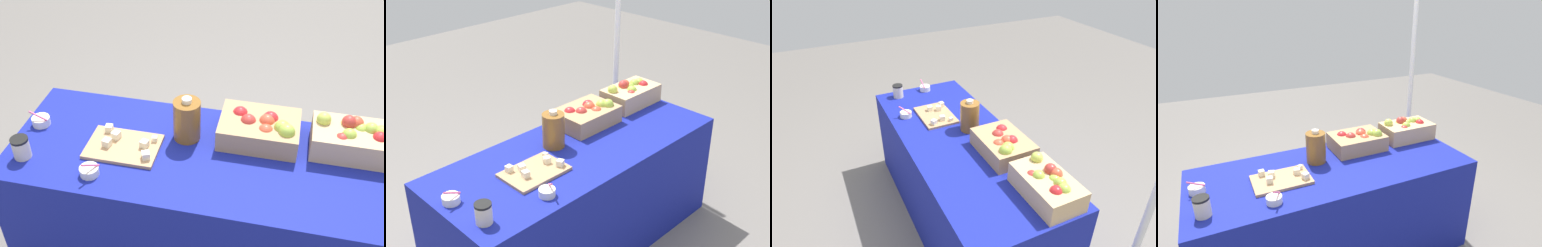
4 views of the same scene
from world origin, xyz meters
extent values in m
plane|color=slate|center=(0.00, 0.00, 0.00)|extent=(10.00, 10.00, 0.00)
cube|color=navy|center=(0.00, 0.00, 0.37)|extent=(1.90, 0.76, 0.74)
cube|color=tan|center=(0.73, 0.18, 0.81)|extent=(0.41, 0.24, 0.13)
sphere|color=#99B742|center=(0.70, 0.15, 0.87)|extent=(0.07, 0.07, 0.07)
sphere|color=#B2C64C|center=(0.69, 0.23, 0.86)|extent=(0.07, 0.07, 0.07)
sphere|color=#B2332D|center=(0.66, 0.13, 0.85)|extent=(0.07, 0.07, 0.07)
sphere|color=#99B742|center=(0.85, 0.20, 0.87)|extent=(0.07, 0.07, 0.07)
sphere|color=#D14C33|center=(0.73, 0.24, 0.87)|extent=(0.07, 0.07, 0.07)
sphere|color=#B2C64C|center=(0.57, 0.22, 0.89)|extent=(0.07, 0.07, 0.07)
sphere|color=#99B742|center=(0.75, 0.21, 0.85)|extent=(0.07, 0.07, 0.07)
sphere|color=#B2332D|center=(0.69, 0.23, 0.88)|extent=(0.07, 0.07, 0.07)
sphere|color=red|center=(0.84, 0.16, 0.86)|extent=(0.07, 0.07, 0.07)
sphere|color=#99B742|center=(0.80, 0.21, 0.87)|extent=(0.07, 0.07, 0.07)
cube|color=tan|center=(0.27, 0.18, 0.80)|extent=(0.40, 0.29, 0.12)
sphere|color=#B2332D|center=(0.21, 0.18, 0.84)|extent=(0.08, 0.08, 0.08)
sphere|color=#D14C33|center=(0.30, 0.13, 0.83)|extent=(0.08, 0.08, 0.08)
sphere|color=#99B742|center=(0.41, 0.12, 0.86)|extent=(0.08, 0.08, 0.08)
sphere|color=#D14C33|center=(0.30, 0.19, 0.85)|extent=(0.08, 0.08, 0.08)
sphere|color=red|center=(0.32, 0.22, 0.85)|extent=(0.08, 0.08, 0.08)
sphere|color=#99B742|center=(0.38, 0.15, 0.85)|extent=(0.08, 0.08, 0.08)
sphere|color=red|center=(0.16, 0.23, 0.84)|extent=(0.08, 0.08, 0.08)
cube|color=tan|center=(-0.38, -0.04, 0.75)|extent=(0.36, 0.25, 0.02)
cube|color=beige|center=(-0.24, -0.10, 0.78)|extent=(0.05, 0.05, 0.04)
cube|color=beige|center=(-0.27, -0.02, 0.77)|extent=(0.04, 0.04, 0.03)
cube|color=beige|center=(-0.48, 0.05, 0.78)|extent=(0.04, 0.04, 0.04)
cube|color=beige|center=(-0.23, 0.03, 0.77)|extent=(0.03, 0.03, 0.03)
cube|color=beige|center=(-0.45, -0.06, 0.78)|extent=(0.04, 0.04, 0.04)
cube|color=beige|center=(-0.43, 0.01, 0.78)|extent=(0.05, 0.05, 0.04)
cube|color=beige|center=(-0.27, -0.03, 0.78)|extent=(0.04, 0.04, 0.04)
cylinder|color=silver|center=(-0.47, -0.25, 0.76)|extent=(0.09, 0.09, 0.04)
cylinder|color=#EA598C|center=(-0.45, -0.26, 0.81)|extent=(0.06, 0.09, 0.07)
cylinder|color=silver|center=(-0.86, 0.05, 0.76)|extent=(0.09, 0.09, 0.04)
cylinder|color=#EA598C|center=(-0.86, 0.03, 0.81)|extent=(0.10, 0.01, 0.05)
cylinder|color=brown|center=(-0.09, 0.12, 0.85)|extent=(0.14, 0.14, 0.22)
cylinder|color=silver|center=(-0.09, 0.12, 0.97)|extent=(0.05, 0.05, 0.02)
cylinder|color=beige|center=(-0.83, -0.20, 0.79)|extent=(0.08, 0.08, 0.10)
cylinder|color=black|center=(-0.83, -0.20, 0.85)|extent=(0.09, 0.09, 0.01)
cylinder|color=white|center=(1.07, 0.62, 1.05)|extent=(0.04, 0.04, 2.11)
camera|label=1|loc=(0.37, -1.79, 2.37)|focal=46.64mm
camera|label=2|loc=(-1.86, -1.89, 2.25)|focal=46.36mm
camera|label=3|loc=(1.85, -0.86, 2.08)|focal=32.37mm
camera|label=4|loc=(-0.72, -1.77, 1.78)|focal=29.22mm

